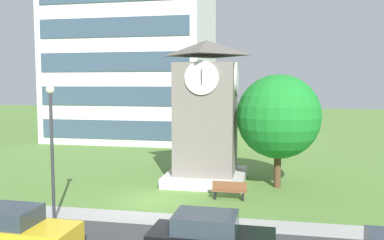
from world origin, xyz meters
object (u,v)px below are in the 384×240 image
at_px(park_bench, 229,190).
at_px(parked_car_black, 210,238).
at_px(clock_tower, 206,121).
at_px(tree_by_building, 278,117).
at_px(street_lamp, 52,138).
at_px(parked_car_yellow, 8,230).

xyz_separation_m(park_bench, parked_car_black, (0.12, -7.56, 0.40)).
relative_size(clock_tower, tree_by_building, 1.31).
xyz_separation_m(park_bench, tree_by_building, (2.48, 2.91, 3.63)).
relative_size(clock_tower, street_lamp, 1.45).
distance_m(street_lamp, tree_by_building, 12.34).
xyz_separation_m(tree_by_building, parked_car_black, (-2.36, -10.47, -3.24)).
bearing_deg(parked_car_yellow, tree_by_building, 49.73).
xyz_separation_m(street_lamp, parked_car_yellow, (0.26, -3.46, -2.79)).
distance_m(park_bench, parked_car_yellow, 10.74).
height_order(street_lamp, parked_car_yellow, street_lamp).
relative_size(park_bench, street_lamp, 0.31).
height_order(parked_car_yellow, parked_car_black, same).
bearing_deg(clock_tower, street_lamp, -123.72).
xyz_separation_m(street_lamp, tree_by_building, (9.67, 7.65, 0.44)).
height_order(clock_tower, parked_car_yellow, clock_tower).
height_order(tree_by_building, parked_car_black, tree_by_building).
bearing_deg(tree_by_building, parked_car_black, -102.70).
relative_size(street_lamp, parked_car_yellow, 1.22).
relative_size(tree_by_building, parked_car_yellow, 1.35).
xyz_separation_m(clock_tower, parked_car_yellow, (-5.19, -11.61, -2.89)).
height_order(park_bench, parked_car_yellow, parked_car_yellow).
bearing_deg(parked_car_black, park_bench, 90.93).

